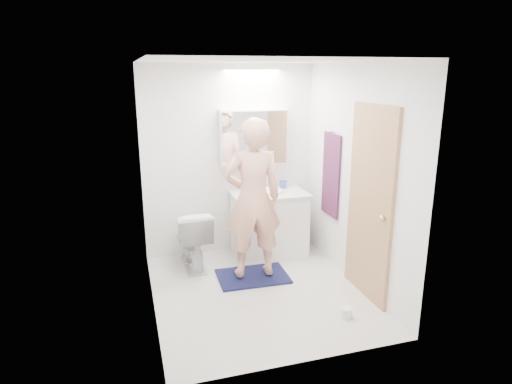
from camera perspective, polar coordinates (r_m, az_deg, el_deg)
name	(u,v)px	position (r m, az deg, el deg)	size (l,w,h in m)	color
floor	(258,292)	(4.89, 0.29, -12.75)	(2.50, 2.50, 0.00)	silver
ceiling	(259,60)	(4.31, 0.33, 16.63)	(2.50, 2.50, 0.00)	white
wall_back	(230,161)	(5.63, -3.43, 4.03)	(2.50, 2.50, 0.00)	white
wall_front	(307,224)	(3.33, 6.64, -4.15)	(2.50, 2.50, 0.00)	white
wall_left	(147,193)	(4.27, -13.94, -0.09)	(2.50, 2.50, 0.00)	white
wall_right	(356,177)	(4.88, 12.76, 1.89)	(2.50, 2.50, 0.00)	white
vanity_cabinet	(269,225)	(5.70, 1.72, -4.27)	(0.90, 0.55, 0.78)	white
countertop	(269,194)	(5.57, 1.75, -0.30)	(0.95, 0.58, 0.04)	silver
sink_basin	(269,191)	(5.59, 1.66, 0.13)	(0.36, 0.36, 0.03)	white
faucet	(264,183)	(5.75, 1.07, 1.23)	(0.02, 0.02, 0.16)	white
medicine_cabinet	(254,137)	(5.58, -0.28, 7.08)	(0.88, 0.14, 0.70)	white
mirror_panel	(256,138)	(5.51, -0.05, 6.97)	(0.84, 0.01, 0.66)	silver
toilet	(192,238)	(5.38, -8.28, -5.91)	(0.41, 0.72, 0.73)	white
bath_rug	(253,276)	(5.19, -0.42, -10.83)	(0.80, 0.55, 0.02)	#14153F
person	(253,199)	(4.85, -0.44, -0.91)	(0.65, 0.43, 1.79)	#E1A387
door	(370,204)	(4.63, 14.50, -1.51)	(0.04, 0.80, 2.00)	tan
door_knob	(382,218)	(4.38, 16.01, -3.27)	(0.06, 0.06, 0.06)	gold
towel	(331,175)	(5.36, 9.65, 2.17)	(0.02, 0.42, 1.00)	#14213F
towel_hook	(332,132)	(5.27, 9.77, 7.68)	(0.02, 0.02, 0.07)	silver
soap_bottle_a	(247,182)	(5.60, -1.20, 1.29)	(0.09, 0.09, 0.24)	#CAC383
soap_bottle_b	(251,183)	(5.66, -0.59, 1.15)	(0.09, 0.09, 0.19)	#5884BE
toothbrush_cup	(283,185)	(5.78, 3.51, 0.95)	(0.10, 0.10, 0.10)	#3F5CBE
toilet_paper_roll	(346,312)	(4.51, 11.59, -14.99)	(0.11, 0.11, 0.10)	silver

